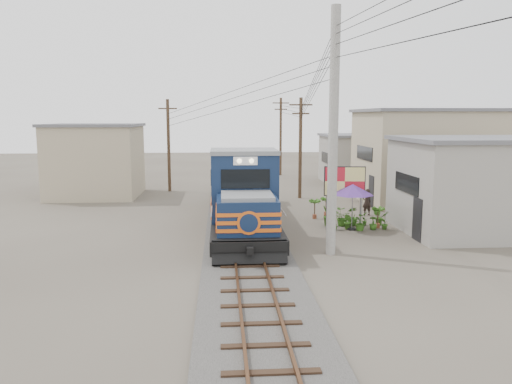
{
  "coord_description": "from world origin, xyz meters",
  "views": [
    {
      "loc": [
        -1.05,
        -20.47,
        5.69
      ],
      "look_at": [
        0.59,
        2.53,
        2.2
      ],
      "focal_mm": 35.0,
      "sensor_mm": 36.0,
      "label": 1
    }
  ],
  "objects": [
    {
      "name": "wooden_pole_far",
      "position": [
        4.8,
        28.0,
        3.93
      ],
      "size": [
        1.6,
        0.24,
        7.5
      ],
      "color": "#4C3826",
      "rests_on": "ground"
    },
    {
      "name": "vendor",
      "position": [
        7.4,
        7.53,
        0.78
      ],
      "size": [
        0.64,
        0.49,
        1.56
      ],
      "primitive_type": "imported",
      "rotation": [
        0.0,
        0.0,
        3.37
      ],
      "color": "black",
      "rests_on": "ground"
    },
    {
      "name": "utility_pole_main",
      "position": [
        3.5,
        -0.5,
        5.0
      ],
      "size": [
        0.4,
        0.4,
        10.0
      ],
      "color": "#9E9B93",
      "rests_on": "ground"
    },
    {
      "name": "shophouse_left",
      "position": [
        -10.0,
        16.0,
        2.61
      ],
      "size": [
        6.3,
        6.3,
        5.2
      ],
      "color": "tan",
      "rests_on": "ground"
    },
    {
      "name": "shophouse_back",
      "position": [
        11.0,
        22.0,
        2.11
      ],
      "size": [
        6.3,
        6.3,
        4.2
      ],
      "color": "gray",
      "rests_on": "ground"
    },
    {
      "name": "locomotive",
      "position": [
        0.0,
        5.79,
        1.78
      ],
      "size": [
        3.03,
        16.51,
        4.09
      ],
      "color": "black",
      "rests_on": "ground"
    },
    {
      "name": "ballast",
      "position": [
        0.0,
        10.0,
        0.08
      ],
      "size": [
        3.6,
        70.0,
        0.16
      ],
      "primitive_type": "cube",
      "color": "#595651",
      "rests_on": "ground"
    },
    {
      "name": "market_umbrella",
      "position": [
        5.55,
        3.85,
        2.06
      ],
      "size": [
        2.64,
        2.64,
        2.35
      ],
      "rotation": [
        0.0,
        0.0,
        0.28
      ],
      "color": "black",
      "rests_on": "ground"
    },
    {
      "name": "wooden_pole_mid",
      "position": [
        4.5,
        14.0,
        3.68
      ],
      "size": [
        1.6,
        0.24,
        7.0
      ],
      "color": "#4C3826",
      "rests_on": "ground"
    },
    {
      "name": "plant_nursery",
      "position": [
        5.73,
        4.46,
        0.46
      ],
      "size": [
        3.45,
        2.09,
        1.12
      ],
      "color": "#33661D",
      "rests_on": "ground"
    },
    {
      "name": "ground",
      "position": [
        0.0,
        0.0,
        0.0
      ],
      "size": [
        120.0,
        120.0,
        0.0
      ],
      "primitive_type": "plane",
      "color": "#473F35",
      "rests_on": "ground"
    },
    {
      "name": "power_lines",
      "position": [
        -0.14,
        8.49,
        7.56
      ],
      "size": [
        9.65,
        19.0,
        3.3
      ],
      "color": "black",
      "rests_on": "ground"
    },
    {
      "name": "shophouse_front",
      "position": [
        11.5,
        3.0,
        2.36
      ],
      "size": [
        7.35,
        6.3,
        4.7
      ],
      "color": "gray",
      "rests_on": "ground"
    },
    {
      "name": "track",
      "position": [
        0.0,
        10.0,
        0.26
      ],
      "size": [
        1.15,
        70.0,
        0.12
      ],
      "color": "#51331E",
      "rests_on": "ground"
    },
    {
      "name": "billboard",
      "position": [
        5.2,
        4.16,
        2.37
      ],
      "size": [
        2.08,
        0.39,
        3.21
      ],
      "rotation": [
        0.0,
        0.0,
        -0.13
      ],
      "color": "#99999E",
      "rests_on": "ground"
    },
    {
      "name": "wooden_pole_left",
      "position": [
        -5.0,
        18.0,
        3.68
      ],
      "size": [
        1.6,
        0.24,
        7.0
      ],
      "color": "#4C3826",
      "rests_on": "ground"
    },
    {
      "name": "shophouse_mid",
      "position": [
        12.5,
        12.0,
        3.11
      ],
      "size": [
        8.4,
        7.35,
        6.2
      ],
      "color": "tan",
      "rests_on": "ground"
    }
  ]
}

